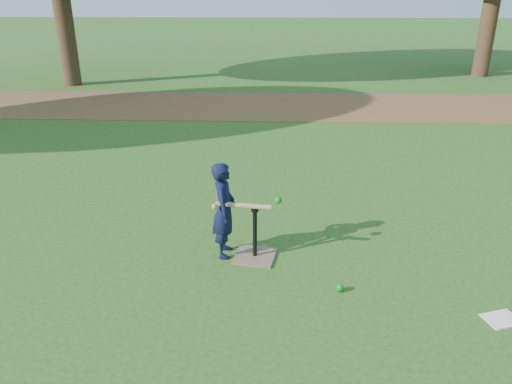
{
  "coord_description": "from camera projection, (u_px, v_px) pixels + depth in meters",
  "views": [
    {
      "loc": [
        -0.04,
        -4.5,
        2.8
      ],
      "look_at": [
        -0.24,
        0.57,
        0.65
      ],
      "focal_mm": 35.0,
      "sensor_mm": 36.0,
      "label": 1
    }
  ],
  "objects": [
    {
      "name": "batting_tee",
      "position": [
        255.0,
        248.0,
        5.45
      ],
      "size": [
        0.5,
        0.5,
        0.61
      ],
      "color": "#78614C",
      "rests_on": "ground"
    },
    {
      "name": "swing_action",
      "position": [
        248.0,
        205.0,
        5.24
      ],
      "size": [
        0.74,
        0.2,
        0.1
      ],
      "color": "tan",
      "rests_on": "ground"
    },
    {
      "name": "wiffle_ball_ground",
      "position": [
        340.0,
        288.0,
        4.87
      ],
      "size": [
        0.08,
        0.08,
        0.08
      ],
      "primitive_type": "sphere",
      "color": "#0C8C1A",
      "rests_on": "ground"
    },
    {
      "name": "child",
      "position": [
        224.0,
        210.0,
        5.35
      ],
      "size": [
        0.26,
        0.39,
        1.07
      ],
      "primitive_type": "imported",
      "rotation": [
        0.0,
        0.0,
        1.58
      ],
      "color": "black",
      "rests_on": "ground"
    },
    {
      "name": "clipboard",
      "position": [
        502.0,
        319.0,
        4.47
      ],
      "size": [
        0.36,
        0.31,
        0.01
      ],
      "primitive_type": "cube",
      "rotation": [
        0.0,
        0.0,
        0.32
      ],
      "color": "white",
      "rests_on": "ground"
    },
    {
      "name": "ground",
      "position": [
        277.0,
        271.0,
        5.23
      ],
      "size": [
        80.0,
        80.0,
        0.0
      ],
      "primitive_type": "plane",
      "color": "#285116",
      "rests_on": "ground"
    },
    {
      "name": "dirt_strip",
      "position": [
        277.0,
        106.0,
        12.13
      ],
      "size": [
        24.0,
        3.0,
        0.01
      ],
      "primitive_type": "cube",
      "color": "brown",
      "rests_on": "ground"
    }
  ]
}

